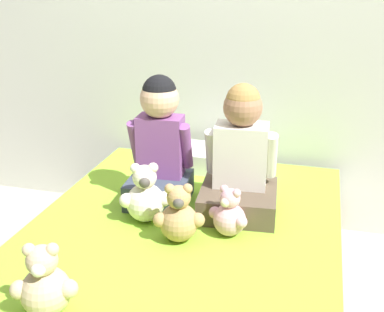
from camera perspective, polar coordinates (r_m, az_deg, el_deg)
The scene contains 9 objects.
wall_behind_bed at distance 2.84m, azimuth 4.48°, elevation 16.26°, with size 8.00×0.06×2.50m.
bed at distance 2.20m, azimuth -1.98°, elevation -14.66°, with size 1.38×1.99×0.42m.
child_on_left at distance 2.31m, azimuth -3.84°, elevation 1.25°, with size 0.31×0.32×0.62m.
child_on_right at distance 2.24m, azimuth 5.75°, elevation -0.57°, with size 0.38×0.38×0.61m.
teddy_bear_held_by_left_child at distance 2.19m, azimuth -5.56°, elevation -4.83°, with size 0.22×0.18×0.28m.
teddy_bear_held_by_right_child at distance 2.08m, azimuth 4.45°, elevation -6.98°, with size 0.18×0.14×0.22m.
teddy_bear_between_children at distance 2.03m, azimuth -1.56°, elevation -7.23°, with size 0.21×0.16×0.26m.
teddy_bear_at_foot_of_bed at distance 1.70m, azimuth -17.03°, elevation -14.38°, with size 0.22×0.17×0.27m.
pillow_at_headboard at distance 2.77m, azimuth 3.00°, elevation -0.35°, with size 0.54×0.28×0.11m.
Camera 1 is at (0.54, -1.69, 1.50)m, focal length 45.00 mm.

